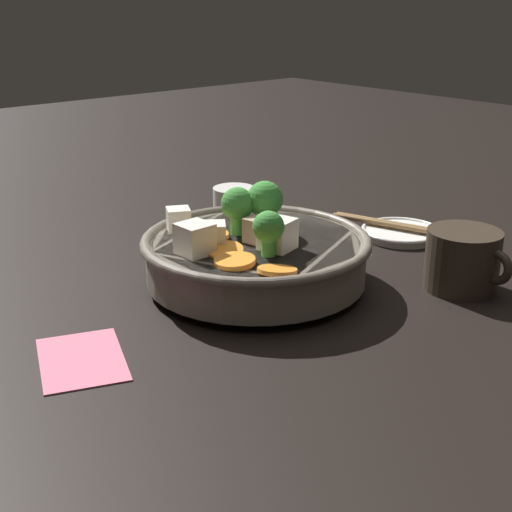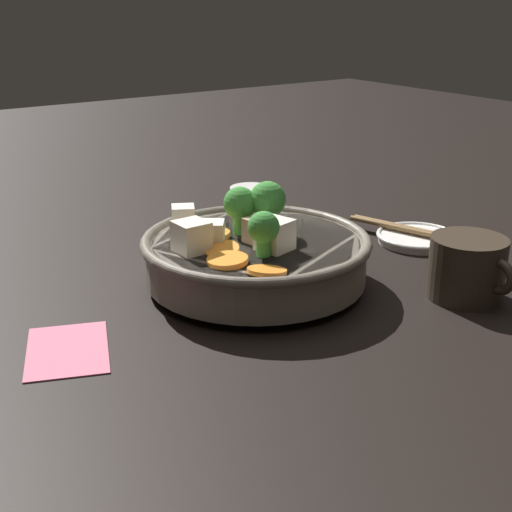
{
  "view_description": "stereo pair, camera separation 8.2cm",
  "coord_description": "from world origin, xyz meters",
  "px_view_note": "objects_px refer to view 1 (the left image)",
  "views": [
    {
      "loc": [
        0.58,
        -0.51,
        0.33
      ],
      "look_at": [
        0.0,
        0.0,
        0.04
      ],
      "focal_mm": 50.0,
      "sensor_mm": 36.0,
      "label": 1
    },
    {
      "loc": [
        0.63,
        -0.44,
        0.33
      ],
      "look_at": [
        0.0,
        0.0,
        0.04
      ],
      "focal_mm": 50.0,
      "sensor_mm": 36.0,
      "label": 2
    }
  ],
  "objects_px": {
    "stirfry_bowl": "(255,253)",
    "chopsticks_pair": "(401,226)",
    "side_saucer": "(400,232)",
    "tea_cup": "(234,207)",
    "dark_mug": "(463,260)"
  },
  "relations": [
    {
      "from": "chopsticks_pair",
      "to": "dark_mug",
      "type": "bearing_deg",
      "value": -30.33
    },
    {
      "from": "stirfry_bowl",
      "to": "dark_mug",
      "type": "height_order",
      "value": "stirfry_bowl"
    },
    {
      "from": "dark_mug",
      "to": "chopsticks_pair",
      "type": "distance_m",
      "value": 0.19
    },
    {
      "from": "side_saucer",
      "to": "chopsticks_pair",
      "type": "relative_size",
      "value": 0.56
    },
    {
      "from": "stirfry_bowl",
      "to": "chopsticks_pair",
      "type": "distance_m",
      "value": 0.27
    },
    {
      "from": "side_saucer",
      "to": "chopsticks_pair",
      "type": "bearing_deg",
      "value": 89.78
    },
    {
      "from": "stirfry_bowl",
      "to": "side_saucer",
      "type": "height_order",
      "value": "stirfry_bowl"
    },
    {
      "from": "stirfry_bowl",
      "to": "side_saucer",
      "type": "distance_m",
      "value": 0.27
    },
    {
      "from": "dark_mug",
      "to": "tea_cup",
      "type": "bearing_deg",
      "value": -172.02
    },
    {
      "from": "tea_cup",
      "to": "stirfry_bowl",
      "type": "bearing_deg",
      "value": -33.33
    },
    {
      "from": "dark_mug",
      "to": "stirfry_bowl",
      "type": "bearing_deg",
      "value": -132.52
    },
    {
      "from": "chopsticks_pair",
      "to": "stirfry_bowl",
      "type": "bearing_deg",
      "value": -89.71
    },
    {
      "from": "side_saucer",
      "to": "tea_cup",
      "type": "bearing_deg",
      "value": -142.81
    },
    {
      "from": "stirfry_bowl",
      "to": "side_saucer",
      "type": "bearing_deg",
      "value": 90.29
    },
    {
      "from": "side_saucer",
      "to": "tea_cup",
      "type": "distance_m",
      "value": 0.24
    }
  ]
}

